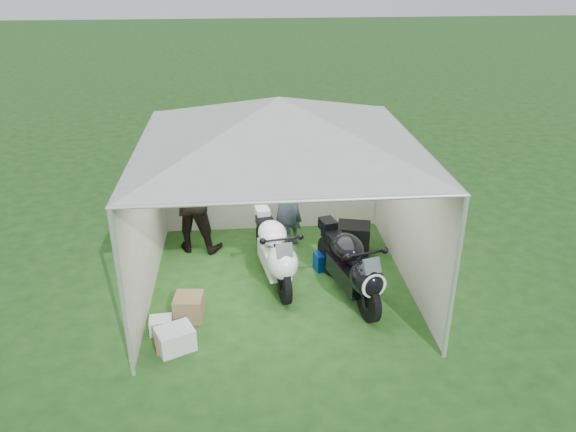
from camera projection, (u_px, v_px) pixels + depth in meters
name	position (u px, v px, depth m)	size (l,w,h in m)	color
ground	(280.00, 282.00, 9.00)	(80.00, 80.00, 0.00)	#1B4313
canopy_tent	(279.00, 126.00, 7.93)	(5.66, 5.66, 3.00)	silver
motorcycle_white	(275.00, 251.00, 8.80)	(0.66, 2.02, 1.00)	black
motorcycle_black	(351.00, 266.00, 8.37)	(0.80, 2.01, 1.01)	black
paddock_stand	(326.00, 261.00, 9.35)	(0.39, 0.24, 0.29)	#0C3CB7
person_dark_jacket	(192.00, 196.00, 9.64)	(0.97, 0.76, 2.00)	black
person_blue_jacket	(287.00, 198.00, 9.70)	(0.69, 0.45, 1.89)	#505B73
equipment_box	(353.00, 239.00, 9.76)	(0.56, 0.45, 0.56)	black
crate_0	(175.00, 339.00, 7.44)	(0.47, 0.37, 0.31)	silver
crate_1	(189.00, 307.00, 8.07)	(0.40, 0.40, 0.36)	olive
crate_2	(161.00, 325.00, 7.78)	(0.30, 0.25, 0.22)	silver
crate_3	(170.00, 339.00, 7.47)	(0.40, 0.28, 0.26)	brown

